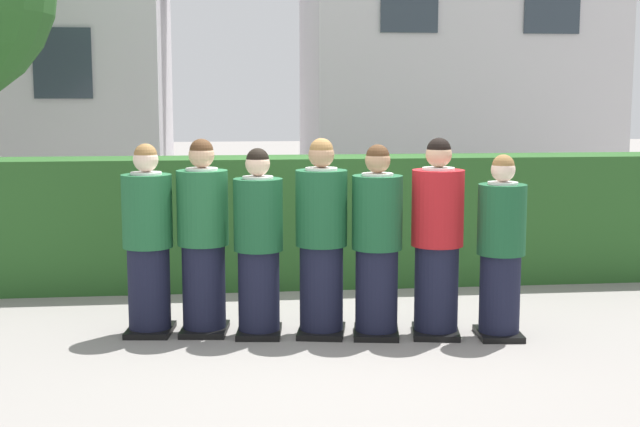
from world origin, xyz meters
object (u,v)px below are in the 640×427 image
student_front_row_1 (203,241)px  student_front_row_2 (258,247)px  student_front_row_0 (148,244)px  student_front_row_4 (377,246)px  student_in_red_blazer (437,242)px  student_front_row_6 (501,251)px  student_front_row_3 (321,242)px

student_front_row_1 → student_front_row_2: 0.49m
student_front_row_0 → student_front_row_4: (1.93, -0.30, -0.00)m
student_in_red_blazer → student_front_row_6: (0.52, -0.12, -0.07)m
student_front_row_4 → student_in_red_blazer: (0.51, -0.04, 0.03)m
student_front_row_0 → student_front_row_6: 2.99m
student_in_red_blazer → student_front_row_6: bearing=-13.3°
student_front_row_1 → student_front_row_0: bearing=175.8°
student_front_row_0 → student_front_row_3: 1.48m
student_front_row_1 → student_in_red_blazer: size_ratio=0.99×
student_front_row_0 → student_front_row_3: student_front_row_3 is taller
student_front_row_0 → student_front_row_3: size_ratio=0.97×
student_in_red_blazer → student_front_row_4: bearing=175.6°
student_front_row_1 → student_front_row_6: student_front_row_1 is taller
student_front_row_2 → student_front_row_6: size_ratio=1.03×
student_front_row_0 → student_front_row_6: student_front_row_0 is taller
student_front_row_3 → student_in_red_blazer: student_in_red_blazer is taller
student_front_row_2 → student_in_red_blazer: (1.50, -0.17, 0.04)m
student_front_row_2 → student_front_row_4: student_front_row_4 is taller
student_front_row_3 → student_in_red_blazer: bearing=-7.7°
student_front_row_1 → student_front_row_2: size_ratio=1.05×
student_front_row_4 → student_front_row_6: size_ratio=1.05×
student_front_row_1 → student_front_row_2: (0.47, -0.13, -0.04)m
student_front_row_1 → student_in_red_blazer: (1.97, -0.30, 0.01)m
student_front_row_0 → student_front_row_6: (2.96, -0.46, -0.04)m
student_front_row_6 → student_front_row_0: bearing=171.2°
student_in_red_blazer → student_front_row_2: bearing=173.5°
student_front_row_1 → student_in_red_blazer: student_in_red_blazer is taller
student_front_row_2 → student_front_row_4: (0.99, -0.13, 0.02)m
student_front_row_2 → student_in_red_blazer: student_in_red_blazer is taller
student_front_row_3 → student_front_row_4: bearing=-11.3°
student_front_row_0 → student_front_row_2: 0.95m
student_front_row_1 → student_front_row_6: (2.49, -0.42, -0.06)m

